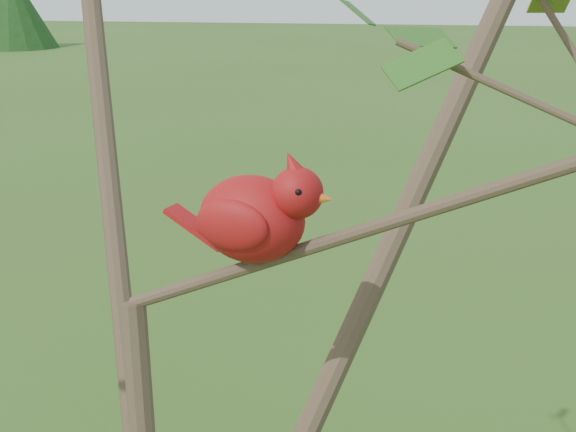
# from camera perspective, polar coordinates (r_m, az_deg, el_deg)

# --- Properties ---
(crabapple_tree) EXTENTS (2.35, 2.05, 2.95)m
(crabapple_tree) POSITION_cam_1_polar(r_m,az_deg,el_deg) (0.92, -9.95, 0.37)
(crabapple_tree) COLOR #453225
(crabapple_tree) RESTS_ON ground
(cardinal) EXTENTS (0.23, 0.14, 0.16)m
(cardinal) POSITION_cam_1_polar(r_m,az_deg,el_deg) (1.00, -2.20, 0.07)
(cardinal) COLOR #AA150E
(cardinal) RESTS_ON ground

